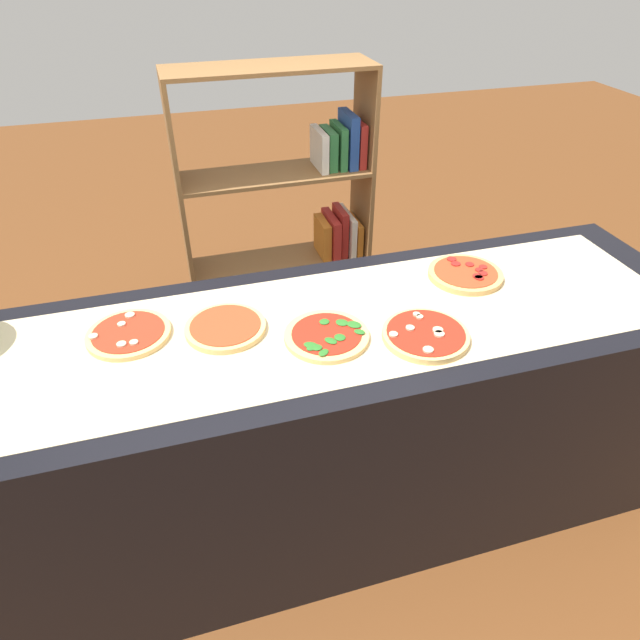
% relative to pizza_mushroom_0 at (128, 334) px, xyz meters
% --- Properties ---
extents(ground_plane, '(12.00, 12.00, 0.00)m').
position_rel_pizza_mushroom_0_xyz_m(ground_plane, '(0.58, -0.11, -0.93)').
color(ground_plane, brown).
extents(counter, '(2.61, 0.75, 0.92)m').
position_rel_pizza_mushroom_0_xyz_m(counter, '(0.58, -0.11, -0.47)').
color(counter, black).
rests_on(counter, ground_plane).
extents(parchment_paper, '(2.36, 0.60, 0.00)m').
position_rel_pizza_mushroom_0_xyz_m(parchment_paper, '(0.58, -0.11, -0.01)').
color(parchment_paper, beige).
rests_on(parchment_paper, counter).
extents(pizza_mushroom_0, '(0.25, 0.25, 0.02)m').
position_rel_pizza_mushroom_0_xyz_m(pizza_mushroom_0, '(0.00, 0.00, 0.00)').
color(pizza_mushroom_0, '#DBB26B').
rests_on(pizza_mushroom_0, parchment_paper).
extents(pizza_plain_1, '(0.25, 0.25, 0.02)m').
position_rel_pizza_mushroom_0_xyz_m(pizza_plain_1, '(0.29, -0.05, 0.00)').
color(pizza_plain_1, '#DBB26B').
rests_on(pizza_plain_1, parchment_paper).
extents(pizza_spinach_2, '(0.26, 0.26, 0.02)m').
position_rel_pizza_mushroom_0_xyz_m(pizza_spinach_2, '(0.58, -0.18, 0.00)').
color(pizza_spinach_2, '#DBB26B').
rests_on(pizza_spinach_2, parchment_paper).
extents(pizza_mushroom_3, '(0.26, 0.26, 0.03)m').
position_rel_pizza_mushroom_0_xyz_m(pizza_mushroom_3, '(0.86, -0.26, 0.00)').
color(pizza_mushroom_3, '#DBB26B').
rests_on(pizza_mushroom_3, parchment_paper).
extents(pizza_pepperoni_4, '(0.26, 0.26, 0.03)m').
position_rel_pizza_mushroom_0_xyz_m(pizza_pepperoni_4, '(1.15, 0.03, 0.00)').
color(pizza_pepperoni_4, tan).
rests_on(pizza_pepperoni_4, parchment_paper).
extents(bookshelf, '(0.93, 0.31, 1.45)m').
position_rel_pizza_mushroom_0_xyz_m(bookshelf, '(0.82, 1.07, -0.26)').
color(bookshelf, brown).
rests_on(bookshelf, ground_plane).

